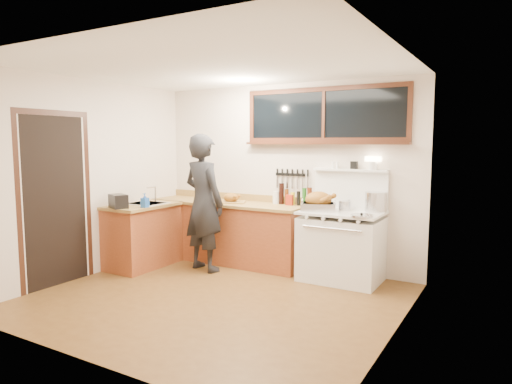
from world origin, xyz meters
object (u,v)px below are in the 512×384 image
Objects in this scene: cutting_board at (231,199)px; roast_turkey at (319,203)px; vintage_stove at (342,244)px; man at (204,203)px.

roast_turkey reaches higher than cutting_board.
cutting_board is at bearing -179.51° from vintage_stove.
man is 3.63× the size of roast_turkey.
vintage_stove is at bearing 15.28° from man.
vintage_stove is at bearing 16.05° from roast_turkey.
cutting_board is (0.14, 0.48, 0.01)m from man.
vintage_stove is at bearing 0.49° from cutting_board.
man is 1.59m from roast_turkey.
vintage_stove is 1.75m from cutting_board.
roast_turkey is at bearing -163.95° from vintage_stove.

